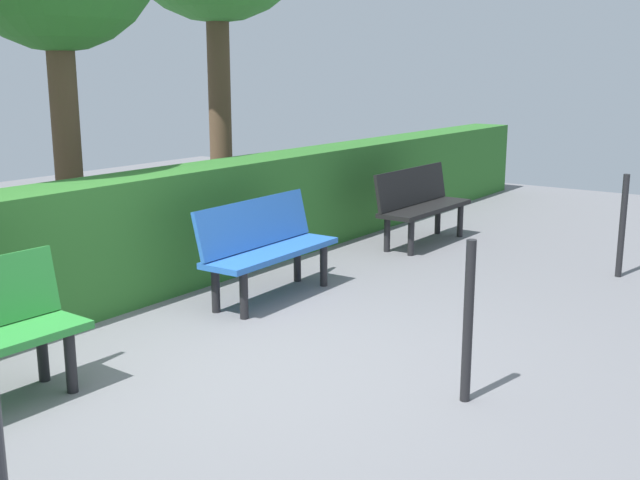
% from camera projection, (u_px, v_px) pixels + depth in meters
% --- Properties ---
extents(ground_plane, '(18.34, 18.34, 0.00)m').
position_uv_depth(ground_plane, '(236.00, 365.00, 5.18)').
color(ground_plane, slate).
extents(bench_black, '(1.49, 0.48, 0.86)m').
position_uv_depth(bench_black, '(420.00, 202.00, 8.73)').
color(bench_black, black).
rests_on(bench_black, ground_plane).
extents(bench_blue, '(1.46, 0.50, 0.86)m').
position_uv_depth(bench_blue, '(266.00, 244.00, 6.64)').
color(bench_blue, blue).
rests_on(bench_blue, ground_plane).
extents(hedge_row, '(14.34, 0.57, 1.07)m').
position_uv_depth(hedge_row, '(178.00, 227.00, 7.05)').
color(hedge_row, '#2D6B28').
rests_on(hedge_row, ground_plane).
extents(railing_post_near, '(0.06, 0.06, 1.00)m').
position_uv_depth(railing_post_near, '(622.00, 226.00, 7.29)').
color(railing_post_near, black).
rests_on(railing_post_near, ground_plane).
extents(railing_post_mid, '(0.06, 0.06, 1.00)m').
position_uv_depth(railing_post_mid, '(468.00, 322.00, 4.52)').
color(railing_post_mid, black).
rests_on(railing_post_mid, ground_plane).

